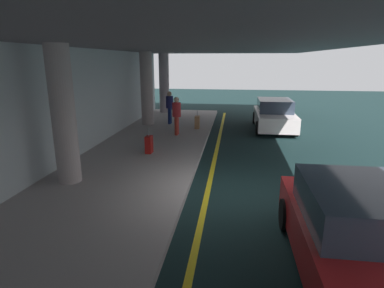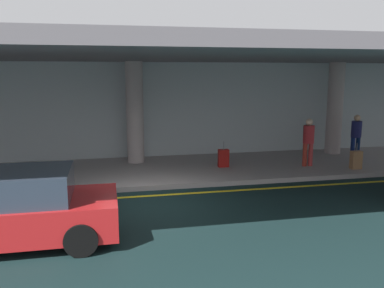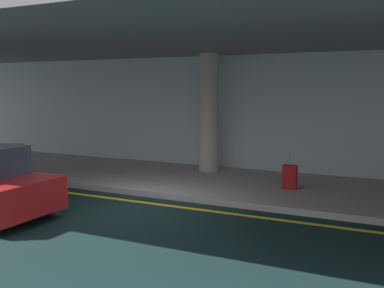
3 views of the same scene
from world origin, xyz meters
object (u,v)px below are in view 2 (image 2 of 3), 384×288
(traveler_with_luggage, at_px, (308,139))
(suitcase_upright_secondary, at_px, (223,158))
(suitcase_upright_primary, at_px, (356,160))
(car_red, at_px, (14,210))
(support_column_left_mid, at_px, (135,113))
(person_waiting_for_ride, at_px, (356,134))
(support_column_center, at_px, (335,109))

(traveler_with_luggage, distance_m, suitcase_upright_secondary, 3.05)
(traveler_with_luggage, bearing_deg, suitcase_upright_primary, 50.36)
(car_red, bearing_deg, traveler_with_luggage, 27.11)
(support_column_left_mid, xyz_separation_m, suitcase_upright_secondary, (2.93, -1.45, -1.51))
(traveler_with_luggage, xyz_separation_m, person_waiting_for_ride, (2.41, 0.81, 0.00))
(support_column_center, bearing_deg, person_waiting_for_ride, -75.56)
(traveler_with_luggage, height_order, suitcase_upright_primary, traveler_with_luggage)
(car_red, height_order, suitcase_upright_secondary, car_red)
(support_column_left_mid, xyz_separation_m, traveler_with_luggage, (5.88, -1.92, -0.86))
(support_column_left_mid, height_order, support_column_center, same)
(car_red, relative_size, suitcase_upright_secondary, 4.56)
(support_column_center, relative_size, person_waiting_for_ride, 2.17)
(support_column_left_mid, relative_size, support_column_center, 1.00)
(person_waiting_for_ride, relative_size, suitcase_upright_secondary, 1.87)
(support_column_left_mid, relative_size, car_red, 0.89)
(suitcase_upright_secondary, bearing_deg, support_column_left_mid, 126.56)
(suitcase_upright_secondary, bearing_deg, support_column_center, -11.18)
(person_waiting_for_ride, bearing_deg, traveler_with_luggage, -152.74)
(support_column_center, xyz_separation_m, traveler_with_luggage, (-2.12, -1.92, -0.86))
(person_waiting_for_ride, distance_m, suitcase_upright_primary, 1.97)
(person_waiting_for_ride, xyz_separation_m, suitcase_upright_primary, (-1.00, -1.56, -0.65))
(suitcase_upright_primary, bearing_deg, suitcase_upright_secondary, 143.64)
(car_red, distance_m, suitcase_upright_secondary, 7.65)
(support_column_left_mid, bearing_deg, suitcase_upright_secondary, -26.31)
(car_red, relative_size, suitcase_upright_primary, 4.56)
(person_waiting_for_ride, relative_size, suitcase_upright_primary, 1.87)
(car_red, height_order, suitcase_upright_primary, car_red)
(suitcase_upright_primary, bearing_deg, traveler_with_luggage, 131.17)
(support_column_center, distance_m, suitcase_upright_secondary, 5.48)
(support_column_center, bearing_deg, support_column_left_mid, 180.00)
(car_red, height_order, person_waiting_for_ride, person_waiting_for_ride)
(support_column_center, relative_size, suitcase_upright_primary, 4.06)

